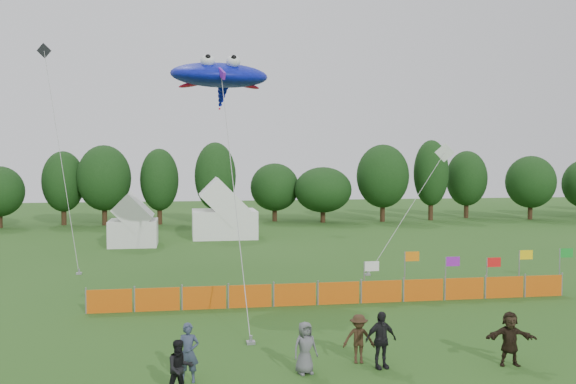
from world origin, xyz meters
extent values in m
plane|color=#234C16|center=(0.00, 0.00, 0.00)|extent=(160.00, 160.00, 0.00)
cylinder|color=#382314|center=(-21.24, 44.50, 0.96)|extent=(0.50, 0.50, 1.91)
cylinder|color=#382314|center=(-15.73, 46.21, 1.19)|extent=(0.50, 0.50, 2.38)
ellipsoid|color=black|center=(-15.73, 46.21, 4.30)|extent=(4.09, 4.09, 5.35)
cylinder|color=#382314|center=(-11.75, 45.39, 1.29)|extent=(0.50, 0.50, 2.57)
ellipsoid|color=black|center=(-11.75, 45.39, 4.64)|extent=(5.20, 5.20, 5.79)
cylinder|color=#382314|center=(-6.44, 45.32, 1.23)|extent=(0.50, 0.50, 2.46)
ellipsoid|color=black|center=(-6.44, 45.32, 4.45)|extent=(3.78, 3.78, 5.55)
cylinder|color=#382314|center=(-0.99, 43.92, 1.33)|extent=(0.50, 0.50, 2.66)
ellipsoid|color=black|center=(-0.99, 43.92, 4.81)|extent=(4.05, 4.05, 5.99)
cylinder|color=#382314|center=(5.28, 46.53, 0.99)|extent=(0.50, 0.50, 1.98)
ellipsoid|color=black|center=(5.28, 46.53, 3.58)|extent=(5.06, 5.06, 4.46)
cylinder|color=#382314|center=(9.99, 44.56, 0.93)|extent=(0.50, 0.50, 1.86)
ellipsoid|color=black|center=(9.99, 44.56, 3.35)|extent=(5.86, 5.86, 4.18)
cylinder|color=#382314|center=(16.28, 44.38, 1.31)|extent=(0.50, 0.50, 2.62)
ellipsoid|color=black|center=(16.28, 44.38, 4.73)|extent=(5.41, 5.41, 5.89)
cylinder|color=#382314|center=(21.78, 44.99, 1.39)|extent=(0.50, 0.50, 2.78)
ellipsoid|color=black|center=(21.78, 44.99, 5.02)|extent=(3.67, 3.67, 6.26)
cylinder|color=#382314|center=(26.67, 46.88, 1.21)|extent=(0.50, 0.50, 2.42)
ellipsoid|color=black|center=(26.67, 46.88, 4.36)|extent=(4.46, 4.46, 5.44)
cylinder|color=#382314|center=(32.69, 44.13, 1.12)|extent=(0.50, 0.50, 2.24)
ellipsoid|color=black|center=(32.69, 44.13, 4.04)|extent=(5.26, 5.26, 5.03)
cube|color=silver|center=(-7.85, 29.81, 0.97)|extent=(3.52, 3.52, 1.94)
cube|color=white|center=(-0.80, 33.52, 1.14)|extent=(5.20, 4.16, 2.29)
cube|color=#CE530B|center=(-7.30, 8.40, 0.50)|extent=(1.90, 0.06, 1.00)
cube|color=#CE530B|center=(-5.30, 8.40, 0.50)|extent=(1.90, 0.06, 1.00)
cube|color=#CE530B|center=(-3.30, 8.40, 0.50)|extent=(1.90, 0.06, 1.00)
cube|color=#CE530B|center=(-1.30, 8.40, 0.50)|extent=(1.90, 0.06, 1.00)
cube|color=#CE530B|center=(0.70, 8.40, 0.50)|extent=(1.90, 0.06, 1.00)
cube|color=#CE530B|center=(2.70, 8.40, 0.50)|extent=(1.90, 0.06, 1.00)
cube|color=#CE530B|center=(4.70, 8.40, 0.50)|extent=(1.90, 0.06, 1.00)
cube|color=#CE530B|center=(6.70, 8.40, 0.50)|extent=(1.90, 0.06, 1.00)
cube|color=#CE530B|center=(8.70, 8.40, 0.50)|extent=(1.90, 0.06, 1.00)
cube|color=#CE530B|center=(10.70, 8.40, 0.50)|extent=(1.90, 0.06, 1.00)
cube|color=#CE530B|center=(12.70, 8.40, 0.50)|extent=(1.90, 0.06, 1.00)
cylinder|color=gray|center=(4.00, 8.77, 0.92)|extent=(0.06, 0.06, 1.83)
cube|color=white|center=(4.35, 8.77, 1.61)|extent=(0.70, 0.02, 0.45)
cylinder|color=gray|center=(6.00, 8.95, 1.11)|extent=(0.06, 0.06, 2.21)
cube|color=orange|center=(6.35, 8.95, 1.99)|extent=(0.70, 0.02, 0.45)
cylinder|color=gray|center=(8.00, 8.92, 0.96)|extent=(0.06, 0.06, 1.93)
cube|color=purple|center=(8.35, 8.92, 1.70)|extent=(0.70, 0.02, 0.45)
cylinder|color=gray|center=(10.00, 8.78, 0.93)|extent=(0.06, 0.06, 1.86)
cube|color=red|center=(10.35, 8.78, 1.63)|extent=(0.70, 0.02, 0.45)
cylinder|color=gray|center=(12.00, 9.40, 1.03)|extent=(0.06, 0.06, 2.07)
cube|color=yellow|center=(12.35, 9.40, 1.84)|extent=(0.70, 0.02, 0.45)
cylinder|color=gray|center=(14.00, 9.16, 1.07)|extent=(0.06, 0.06, 2.15)
cube|color=#148C26|center=(14.35, 9.16, 1.92)|extent=(0.70, 0.02, 0.45)
imported|color=#303950|center=(-4.06, -0.68, 0.87)|extent=(0.69, 0.51, 1.74)
imported|color=black|center=(-4.30, -1.82, 0.79)|extent=(0.91, 0.80, 1.58)
imported|color=#342315|center=(1.34, 0.21, 0.79)|extent=(1.10, 0.75, 1.57)
imported|color=black|center=(1.88, -0.40, 0.89)|extent=(1.11, 0.62, 1.79)
imported|color=#56575C|center=(-0.55, -0.51, 0.80)|extent=(0.88, 0.69, 1.59)
imported|color=black|center=(5.99, -0.81, 0.86)|extent=(1.66, 0.82, 1.72)
ellipsoid|color=#0D18BF|center=(-2.23, 14.63, 10.91)|extent=(5.85, 4.88, 1.81)
sphere|color=white|center=(-2.87, 13.51, 11.47)|extent=(0.72, 0.72, 0.72)
sphere|color=white|center=(-1.58, 13.51, 11.47)|extent=(0.72, 0.72, 0.72)
ellipsoid|color=red|center=(-3.61, 14.80, 10.44)|extent=(1.52, 0.66, 0.24)
ellipsoid|color=red|center=(-0.85, 14.80, 10.44)|extent=(1.52, 0.66, 0.24)
cube|color=purple|center=(-2.23, 12.65, 10.74)|extent=(0.37, 0.96, 0.70)
cylinder|color=#A5A5A5|center=(-2.04, 7.90, 5.31)|extent=(0.41, 10.08, 10.63)
cube|color=gray|center=(-1.85, 2.87, 0.05)|extent=(0.30, 0.30, 0.10)
cube|color=white|center=(12.64, 20.06, 6.93)|extent=(1.26, 0.35, 1.26)
cylinder|color=#A5A5A5|center=(9.32, 17.53, 3.47)|extent=(6.67, 5.10, 6.95)
cube|color=gray|center=(6.00, 15.00, 0.05)|extent=(0.30, 0.30, 0.10)
cube|color=black|center=(-12.56, 22.52, 13.20)|extent=(0.93, 0.27, 0.93)
cylinder|color=#A5A5A5|center=(-11.28, 20.26, 6.60)|extent=(2.60, 4.56, 13.21)
cube|color=gray|center=(-10.00, 18.00, 0.05)|extent=(0.30, 0.30, 0.10)
camera|label=1|loc=(-4.19, -19.36, 6.55)|focal=40.00mm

